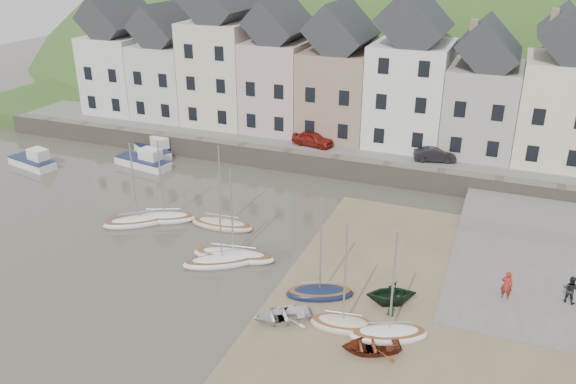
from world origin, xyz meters
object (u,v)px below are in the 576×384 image
at_px(rowboat_red, 370,346).
at_px(person_red, 507,285).
at_px(person_dark, 570,289).
at_px(car_left, 313,139).
at_px(rowboat_white, 282,315).
at_px(car_right, 435,155).
at_px(sailboat_0, 138,221).
at_px(rowboat_green, 391,293).

xyz_separation_m(rowboat_red, person_red, (5.93, 7.18, 0.62)).
bearing_deg(person_dark, car_left, -18.47).
height_order(person_red, person_dark, person_red).
bearing_deg(rowboat_white, car_right, 136.01).
bearing_deg(car_right, person_red, -173.24).
height_order(sailboat_0, person_dark, sailboat_0).
height_order(person_dark, car_right, car_right).
relative_size(rowboat_green, person_dark, 1.72).
xyz_separation_m(rowboat_white, rowboat_green, (5.05, 3.60, 0.41)).
distance_m(sailboat_0, person_red, 24.74).
xyz_separation_m(sailboat_0, rowboat_green, (18.86, -3.21, 0.53)).
xyz_separation_m(rowboat_red, car_left, (-11.47, 23.92, 1.88)).
height_order(rowboat_white, rowboat_green, rowboat_green).
height_order(rowboat_red, person_red, person_red).
xyz_separation_m(rowboat_red, car_right, (-0.66, 23.92, 1.81)).
xyz_separation_m(sailboat_0, car_right, (18.14, 16.42, 1.91)).
bearing_deg(person_dark, rowboat_white, 46.51).
relative_size(sailboat_0, person_red, 3.67).
height_order(sailboat_0, person_red, sailboat_0).
relative_size(rowboat_green, person_red, 1.62).
bearing_deg(rowboat_green, rowboat_white, -79.48).
height_order(person_red, car_right, car_right).
distance_m(rowboat_green, person_red, 6.54).
bearing_deg(person_red, rowboat_green, 28.62).
relative_size(person_dark, car_left, 0.43).
bearing_deg(person_dark, car_right, -39.09).
xyz_separation_m(rowboat_white, car_right, (4.33, 23.23, 1.79)).
relative_size(rowboat_green, car_right, 0.81).
height_order(rowboat_green, person_dark, person_dark).
xyz_separation_m(rowboat_red, person_dark, (9.20, 8.11, 0.57)).
height_order(rowboat_red, car_right, car_right).
bearing_deg(car_right, rowboat_green, 167.38).
relative_size(rowboat_red, car_right, 0.84).
bearing_deg(car_left, sailboat_0, 165.05).
bearing_deg(person_red, person_dark, -161.86).
height_order(sailboat_0, rowboat_white, sailboat_0).
distance_m(rowboat_green, car_right, 19.69).
xyz_separation_m(sailboat_0, rowboat_white, (13.81, -6.80, 0.12)).
relative_size(rowboat_white, person_red, 1.80).
distance_m(rowboat_white, person_dark, 16.02).
bearing_deg(car_right, rowboat_white, 154.72).
bearing_deg(rowboat_red, person_dark, 107.65).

